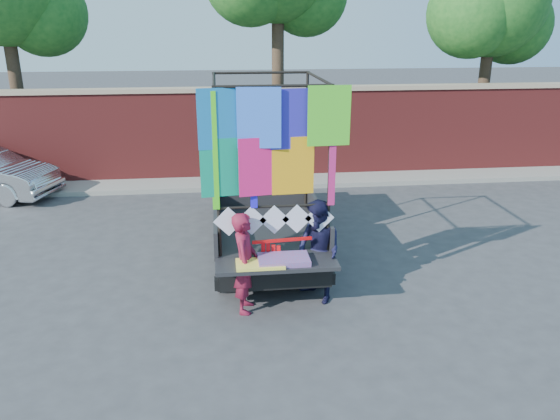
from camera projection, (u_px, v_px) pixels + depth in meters
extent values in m
plane|color=#38383A|center=(273.00, 287.00, 9.38)|extent=(90.00, 90.00, 0.00)
cube|color=maroon|center=(248.00, 135.00, 15.55)|extent=(30.00, 0.35, 2.50)
cube|color=tan|center=(247.00, 89.00, 15.12)|extent=(30.00, 0.45, 0.12)
cube|color=gray|center=(250.00, 182.00, 15.28)|extent=(30.00, 1.20, 0.12)
cylinder|color=#38281C|center=(17.00, 91.00, 15.58)|extent=(0.36, 0.36, 4.90)
sphere|color=#18541A|center=(44.00, 13.00, 15.37)|extent=(2.40, 2.40, 2.40)
cylinder|color=#38281C|center=(278.00, 78.00, 16.30)|extent=(0.36, 0.36, 5.46)
cylinder|color=#38281C|center=(483.00, 90.00, 17.15)|extent=(0.36, 0.36, 4.55)
sphere|color=#18541A|center=(493.00, 2.00, 16.30)|extent=(3.20, 3.20, 3.20)
sphere|color=#18541A|center=(512.00, 25.00, 16.99)|extent=(2.40, 2.40, 2.40)
sphere|color=#18541A|center=(471.00, 13.00, 16.04)|extent=(2.60, 2.60, 2.60)
cylinder|color=black|center=(221.00, 216.00, 11.82)|extent=(0.23, 0.68, 0.68)
cylinder|color=black|center=(224.00, 271.00, 9.19)|extent=(0.23, 0.68, 0.68)
cylinder|color=black|center=(295.00, 213.00, 11.99)|extent=(0.23, 0.68, 0.68)
cylinder|color=black|center=(318.00, 266.00, 9.36)|extent=(0.23, 0.68, 0.68)
cube|color=black|center=(264.00, 231.00, 10.48)|extent=(1.76, 4.35, 0.31)
cube|color=black|center=(268.00, 231.00, 9.66)|extent=(1.87, 2.38, 0.10)
cube|color=black|center=(216.00, 221.00, 9.49)|extent=(0.06, 2.38, 0.47)
cube|color=black|center=(319.00, 217.00, 9.68)|extent=(0.06, 2.38, 0.47)
cube|color=black|center=(262.00, 199.00, 10.68)|extent=(1.87, 0.06, 0.47)
cube|color=black|center=(258.00, 182.00, 11.61)|extent=(1.87, 1.66, 1.30)
cube|color=#8C9EAD|center=(260.00, 169.00, 11.04)|extent=(1.66, 0.06, 0.57)
cube|color=#8C9EAD|center=(255.00, 164.00, 12.27)|extent=(1.66, 0.10, 0.73)
cube|color=black|center=(255.00, 179.00, 12.77)|extent=(1.81, 0.93, 0.57)
cube|color=black|center=(277.00, 264.00, 8.29)|extent=(1.87, 0.57, 0.06)
cube|color=black|center=(275.00, 281.00, 8.64)|extent=(1.92, 0.16, 0.19)
cylinder|color=black|center=(217.00, 175.00, 8.11)|extent=(0.05, 0.05, 2.59)
cylinder|color=black|center=(217.00, 145.00, 10.15)|extent=(0.05, 0.05, 2.59)
cylinder|color=black|center=(330.00, 172.00, 8.29)|extent=(0.05, 0.05, 2.59)
cylinder|color=black|center=(307.00, 142.00, 10.33)|extent=(0.05, 0.05, 2.59)
cylinder|color=black|center=(274.00, 86.00, 7.77)|extent=(1.76, 0.05, 0.05)
cylinder|color=black|center=(261.00, 73.00, 9.82)|extent=(1.76, 0.05, 0.05)
cylinder|color=black|center=(214.00, 79.00, 8.70)|extent=(0.05, 2.23, 0.05)
cylinder|color=black|center=(319.00, 78.00, 8.89)|extent=(0.05, 2.23, 0.05)
cylinder|color=black|center=(274.00, 206.00, 8.37)|extent=(1.76, 0.04, 0.04)
cube|color=#1577C3|center=(220.00, 120.00, 7.82)|extent=(0.64, 0.02, 0.88)
cube|color=#336FF5|center=(256.00, 120.00, 7.84)|extent=(0.64, 0.02, 0.88)
cube|color=#2D26C1|center=(292.00, 119.00, 7.94)|extent=(0.64, 0.02, 0.88)
cube|color=#4DDC26|center=(327.00, 118.00, 7.95)|extent=(0.64, 0.02, 0.88)
cube|color=#0B9D6F|center=(222.00, 166.00, 8.04)|extent=(0.64, 0.02, 0.88)
cube|color=#FF1C70|center=(257.00, 165.00, 8.06)|extent=(0.64, 0.02, 0.88)
cube|color=#FEA515|center=(291.00, 164.00, 8.16)|extent=(0.64, 0.02, 0.88)
cube|color=#44DB1B|center=(214.00, 152.00, 7.95)|extent=(0.10, 0.01, 1.76)
cube|color=#C42069|center=(333.00, 149.00, 8.14)|extent=(0.10, 0.01, 1.76)
cube|color=#221BF3|center=(253.00, 151.00, 8.01)|extent=(0.10, 0.01, 1.76)
cube|color=white|center=(229.00, 222.00, 8.33)|extent=(0.47, 0.01, 0.47)
cube|color=white|center=(252.00, 221.00, 8.37)|extent=(0.47, 0.01, 0.47)
cube|color=white|center=(274.00, 220.00, 8.41)|extent=(0.47, 0.01, 0.47)
cube|color=white|center=(297.00, 219.00, 8.44)|extent=(0.47, 0.01, 0.47)
cube|color=white|center=(319.00, 218.00, 8.48)|extent=(0.47, 0.01, 0.47)
cube|color=#DC3069|center=(284.00, 260.00, 8.28)|extent=(0.78, 0.47, 0.08)
cube|color=#FFF150|center=(260.00, 264.00, 8.18)|extent=(0.73, 0.41, 0.04)
imported|color=maroon|center=(245.00, 263.00, 8.39)|extent=(0.46, 0.64, 1.62)
imported|color=#161535|center=(318.00, 252.00, 8.70)|extent=(0.97, 1.03, 1.68)
cube|color=red|center=(282.00, 240.00, 8.45)|extent=(0.94, 0.13, 0.04)
cube|color=red|center=(263.00, 259.00, 8.50)|extent=(0.06, 0.02, 0.55)
cube|color=red|center=(268.00, 260.00, 8.52)|extent=(0.06, 0.02, 0.55)
cube|color=red|center=(274.00, 261.00, 8.53)|extent=(0.06, 0.02, 0.55)
cube|color=red|center=(279.00, 262.00, 8.55)|extent=(0.06, 0.02, 0.55)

